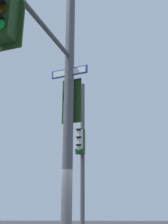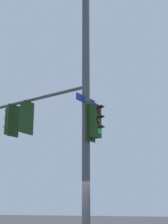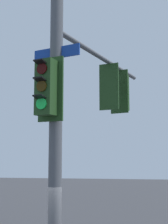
{
  "view_description": "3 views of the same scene",
  "coord_description": "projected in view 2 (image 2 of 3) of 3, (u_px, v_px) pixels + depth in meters",
  "views": [
    {
      "loc": [
        -0.52,
        6.36,
        1.55
      ],
      "look_at": [
        -0.1,
        -0.85,
        4.15
      ],
      "focal_mm": 43.82,
      "sensor_mm": 36.0,
      "label": 1
    },
    {
      "loc": [
        -9.61,
        -3.29,
        1.82
      ],
      "look_at": [
        0.05,
        -0.48,
        4.73
      ],
      "focal_mm": 50.87,
      "sensor_mm": 36.0,
      "label": 2
    },
    {
      "loc": [
        1.97,
        -6.99,
        3.09
      ],
      "look_at": [
        0.77,
        0.12,
        4.05
      ],
      "focal_mm": 53.52,
      "sensor_mm": 36.0,
      "label": 3
    }
  ],
  "objects": [
    {
      "name": "main_signal_pole_assembly",
      "position": [
        64.0,
        106.0,
        11.17
      ],
      "size": [
        4.73,
        5.28,
        9.72
      ],
      "rotation": [
        0.0,
        0.0,
        1.25
      ],
      "color": "#4C4F54",
      "rests_on": "ground"
    }
  ]
}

